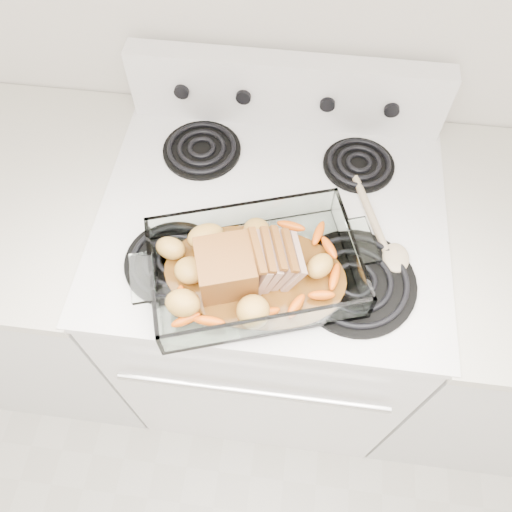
# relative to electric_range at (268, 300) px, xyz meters

# --- Properties ---
(electric_range) EXTENTS (0.78, 0.70, 1.12)m
(electric_range) POSITION_rel_electric_range_xyz_m (0.00, 0.00, 0.00)
(electric_range) COLOR white
(electric_range) RESTS_ON ground
(counter_left) EXTENTS (0.58, 0.68, 0.93)m
(counter_left) POSITION_rel_electric_range_xyz_m (-0.67, -0.00, -0.02)
(counter_left) COLOR silver
(counter_left) RESTS_ON ground
(counter_right) EXTENTS (0.58, 0.68, 0.93)m
(counter_right) POSITION_rel_electric_range_xyz_m (0.66, -0.00, -0.02)
(counter_right) COLOR silver
(counter_right) RESTS_ON ground
(baking_dish) EXTENTS (0.41, 0.27, 0.08)m
(baking_dish) POSITION_rel_electric_range_xyz_m (-0.02, -0.18, 0.48)
(baking_dish) COLOR silver
(baking_dish) RESTS_ON electric_range
(pork_roast) EXTENTS (0.21, 0.11, 0.09)m
(pork_roast) POSITION_rel_electric_range_xyz_m (-0.05, -0.18, 0.51)
(pork_roast) COLOR brown
(pork_roast) RESTS_ON baking_dish
(roast_vegetables) EXTENTS (0.39, 0.21, 0.05)m
(roast_vegetables) POSITION_rel_electric_range_xyz_m (-0.02, -0.14, 0.49)
(roast_vegetables) COLOR #D75400
(roast_vegetables) RESTS_ON baking_dish
(wooden_spoon) EXTENTS (0.13, 0.25, 0.02)m
(wooden_spoon) POSITION_rel_electric_range_xyz_m (0.25, -0.05, 0.46)
(wooden_spoon) COLOR #C5B191
(wooden_spoon) RESTS_ON electric_range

